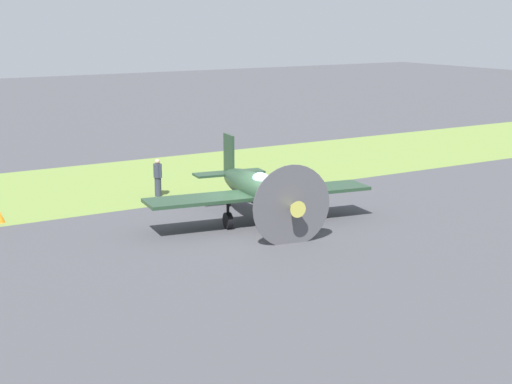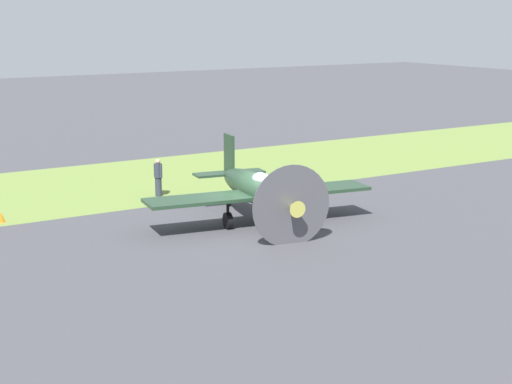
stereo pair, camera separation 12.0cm
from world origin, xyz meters
TOP-DOWN VIEW (x-y plane):
  - ground_plane at (0.00, 0.00)m, footprint 160.00×160.00m
  - grass_verge at (0.00, -10.76)m, footprint 120.00×11.00m
  - airplane_lead at (-0.60, -0.40)m, footprint 9.31×7.41m
  - ground_crew_chief at (0.62, -6.98)m, footprint 0.38×0.63m
  - runway_marker_cone at (8.05, -5.96)m, footprint 0.36×0.36m

SIDE VIEW (x-z plane):
  - ground_plane at x=0.00m, z-range 0.00..0.00m
  - grass_verge at x=0.00m, z-range 0.00..0.01m
  - runway_marker_cone at x=8.05m, z-range 0.00..0.44m
  - ground_crew_chief at x=0.62m, z-range 0.05..1.78m
  - airplane_lead at x=-0.60m, z-range -0.27..3.03m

